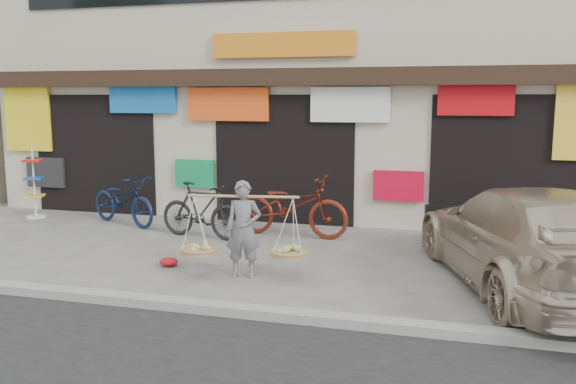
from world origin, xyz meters
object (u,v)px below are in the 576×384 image
(bike_1, at_px, (202,210))
(display_rack, at_px, (34,189))
(bike_0, at_px, (123,200))
(bike_2, at_px, (291,206))
(suv, at_px, (529,238))
(street_vendor, at_px, (244,234))

(bike_1, height_order, display_rack, display_rack)
(bike_0, bearing_deg, bike_1, -84.94)
(bike_2, bearing_deg, bike_0, 92.42)
(bike_0, distance_m, suv, 8.05)
(suv, bearing_deg, street_vendor, -9.19)
(street_vendor, relative_size, suv, 0.36)
(bike_1, distance_m, display_rack, 4.44)
(bike_0, bearing_deg, suv, -82.74)
(suv, bearing_deg, bike_0, -33.99)
(street_vendor, height_order, bike_2, street_vendor)
(bike_1, xyz_separation_m, display_rack, (-4.36, 0.84, 0.10))
(suv, distance_m, display_rack, 10.27)
(suv, xyz_separation_m, display_rack, (-9.96, 2.47, -0.09))
(street_vendor, xyz_separation_m, bike_2, (-0.03, 2.77, -0.06))
(bike_1, xyz_separation_m, suv, (5.61, -1.62, 0.19))
(street_vendor, bearing_deg, display_rack, 143.82)
(street_vendor, xyz_separation_m, suv, (3.99, 0.55, 0.07))
(bike_0, height_order, suv, suv)
(street_vendor, xyz_separation_m, display_rack, (-5.98, 3.02, -0.03))
(bike_2, bearing_deg, suv, -114.57)
(bike_1, xyz_separation_m, bike_2, (1.59, 0.60, 0.06))
(street_vendor, height_order, bike_1, street_vendor)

